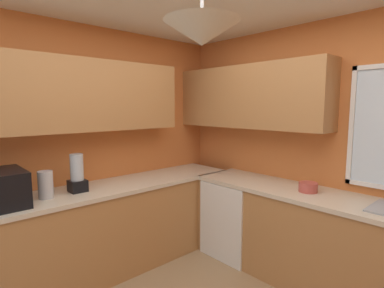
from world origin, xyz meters
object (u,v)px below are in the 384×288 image
object	(u,v)px
dishwasher	(237,217)
bowl	(308,187)
kettle	(46,185)
blender_appliance	(77,175)

from	to	relation	value
dishwasher	bowl	size ratio (longest dim) A/B	4.94
dishwasher	kettle	distance (m)	2.05
dishwasher	blender_appliance	xyz separation A→B (m)	(-0.66, -1.57, 0.63)
dishwasher	kettle	world-z (taller)	kettle
dishwasher	kettle	bearing A→B (deg)	-109.05
dishwasher	blender_appliance	world-z (taller)	blender_appliance
kettle	bowl	size ratio (longest dim) A/B	1.41
kettle	blender_appliance	world-z (taller)	blender_appliance
bowl	blender_appliance	distance (m)	2.18
bowl	blender_appliance	world-z (taller)	blender_appliance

